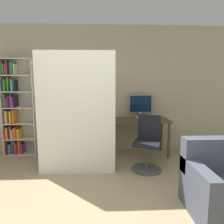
# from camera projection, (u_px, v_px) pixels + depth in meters

# --- Properties ---
(wall_back) EXTENTS (8.00, 0.06, 2.70)m
(wall_back) POSITION_uv_depth(u_px,v_px,m) (92.00, 90.00, 4.73)
(wall_back) COLOR tan
(wall_back) RESTS_ON ground
(desk) EXTENTS (1.29, 0.65, 0.75)m
(desk) POSITION_uv_depth(u_px,v_px,m) (138.00, 124.00, 4.53)
(desk) COLOR brown
(desk) RESTS_ON ground
(monitor) EXTENTS (0.48, 0.21, 0.49)m
(monitor) POSITION_uv_depth(u_px,v_px,m) (141.00, 105.00, 4.68)
(monitor) COLOR #B7B7BC
(monitor) RESTS_ON desk
(office_chair) EXTENTS (0.57, 0.57, 0.95)m
(office_chair) POSITION_uv_depth(u_px,v_px,m) (147.00, 147.00, 3.81)
(office_chair) COLOR #4C4C51
(office_chair) RESTS_ON ground
(bookshelf) EXTENTS (0.66, 0.33, 1.99)m
(bookshelf) POSITION_uv_depth(u_px,v_px,m) (16.00, 109.00, 4.54)
(bookshelf) COLOR beige
(bookshelf) RESTS_ON ground
(mattress_near) EXTENTS (1.27, 0.20, 2.02)m
(mattress_near) POSITION_uv_depth(u_px,v_px,m) (77.00, 114.00, 3.59)
(mattress_near) COLOR silver
(mattress_near) RESTS_ON ground
(mattress_far) EXTENTS (1.27, 0.20, 2.02)m
(mattress_far) POSITION_uv_depth(u_px,v_px,m) (79.00, 111.00, 3.89)
(mattress_far) COLOR silver
(mattress_far) RESTS_ON ground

